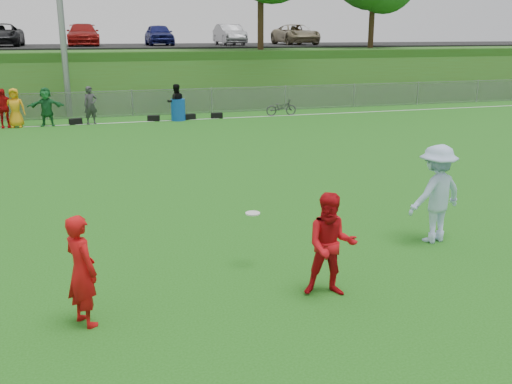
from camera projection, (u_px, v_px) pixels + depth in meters
name	position (u px, v px, depth m)	size (l,w,h in m)	color
ground	(235.00, 276.00, 9.79)	(120.00, 120.00, 0.00)	#1F5A12
sideline_far	(137.00, 122.00, 26.38)	(60.00, 0.10, 0.01)	white
fence	(132.00, 103.00, 28.05)	(58.00, 0.06, 1.30)	gray
berm	(117.00, 71.00, 37.96)	(120.00, 18.00, 3.00)	#305618
parking_lot	(114.00, 46.00, 39.38)	(120.00, 12.00, 0.10)	black
car_row	(96.00, 35.00, 37.92)	(32.04, 5.18, 1.44)	silver
spectator_row	(68.00, 106.00, 25.33)	(8.43, 0.66, 1.69)	#B70C0F
gear_bags	(160.00, 118.00, 26.75)	(7.11, 0.41, 0.26)	black
player_red_left	(82.00, 271.00, 8.01)	(0.60, 0.39, 1.64)	red
player_red_center	(331.00, 245.00, 8.91)	(0.82, 0.64, 1.68)	red
player_blue	(436.00, 194.00, 11.21)	(1.27, 0.73, 1.96)	#ACC6EF
frisbee	(253.00, 213.00, 9.99)	(0.26, 0.26, 0.02)	silver
recycling_bin	(178.00, 110.00, 26.73)	(0.67, 0.67, 1.00)	#0F49A9
bicycle	(281.00, 107.00, 28.31)	(0.54, 1.55, 0.82)	#303032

